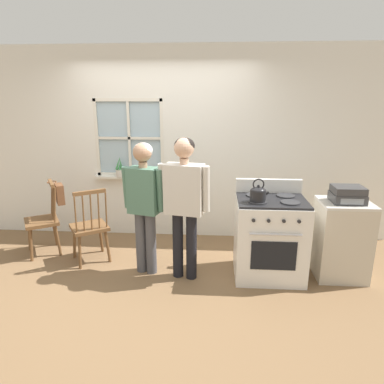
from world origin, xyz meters
The scene contains 12 objects.
ground_plane centered at (0.00, 0.00, 0.00)m, with size 16.00×16.00×0.00m, color brown.
wall_back centered at (0.02, 1.40, 1.34)m, with size 6.40×0.16×2.70m.
chair_by_window centered at (-1.52, 0.64, 0.44)m, with size 0.56×0.57×0.96m.
chair_near_wall centered at (-0.82, 0.45, 0.44)m, with size 0.57×0.57×0.96m.
person_elderly_left centered at (-0.07, 0.21, 0.93)m, with size 0.50×0.29×1.54m.
person_teen_center centered at (0.39, 0.12, 0.99)m, with size 0.58×0.29×1.61m.
stove centered at (1.36, 0.24, 0.47)m, with size 0.77×0.68×1.08m.
kettle centered at (1.18, 0.11, 1.02)m, with size 0.21×0.17×0.25m.
potted_plant centered at (-0.65, 1.31, 1.00)m, with size 0.12×0.11×0.29m.
handbag centered at (-1.32, 0.76, 0.79)m, with size 0.25×0.24×0.31m.
side_counter centered at (2.17, 0.28, 0.45)m, with size 0.55×0.50×0.90m.
stereo centered at (2.17, 0.26, 0.99)m, with size 0.34×0.29×0.18m.
Camera 1 is at (0.73, -3.43, 2.02)m, focal length 32.00 mm.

